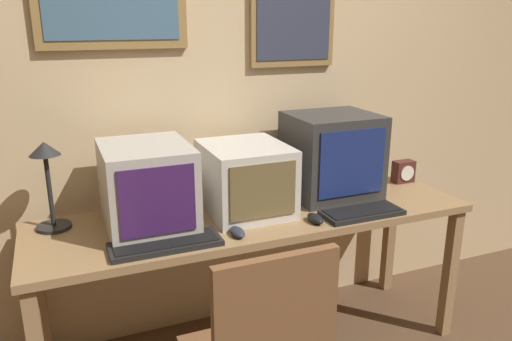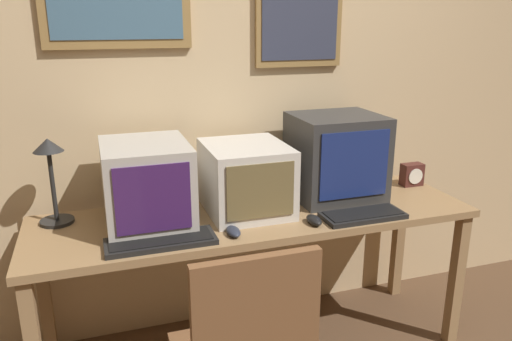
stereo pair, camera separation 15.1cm
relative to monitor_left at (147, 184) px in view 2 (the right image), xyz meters
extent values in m
cube|color=#D1B284|center=(0.50, 0.35, 0.36)|extent=(8.00, 0.05, 2.60)
cube|color=olive|center=(0.85, 0.31, 0.71)|extent=(0.47, 0.02, 0.50)
cube|color=#33384C|center=(0.85, 0.30, 0.71)|extent=(0.41, 0.01, 0.43)
cube|color=#99754C|center=(0.50, -0.04, -0.20)|extent=(2.09, 0.61, 0.04)
cube|color=#99754C|center=(1.49, -0.30, -0.58)|extent=(0.06, 0.06, 0.72)
cube|color=#99754C|center=(-0.50, 0.22, -0.58)|extent=(0.06, 0.06, 0.72)
cube|color=#99754C|center=(1.49, 0.22, -0.58)|extent=(0.06, 0.06, 0.72)
cube|color=#B7B2A8|center=(0.00, 0.00, 0.00)|extent=(0.37, 0.44, 0.37)
cube|color=#3D1E56|center=(0.00, -0.22, 0.01)|extent=(0.30, 0.01, 0.28)
cube|color=beige|center=(0.46, 0.01, -0.02)|extent=(0.38, 0.43, 0.33)
cube|color=brown|center=(0.46, -0.20, -0.02)|extent=(0.31, 0.01, 0.25)
cube|color=#333333|center=(0.96, 0.06, 0.03)|extent=(0.44, 0.38, 0.43)
cube|color=navy|center=(0.96, -0.13, 0.04)|extent=(0.36, 0.01, 0.32)
cube|color=black|center=(0.02, -0.24, -0.18)|extent=(0.45, 0.17, 0.02)
cube|color=black|center=(0.02, -0.24, -0.16)|extent=(0.42, 0.14, 0.00)
cube|color=black|center=(0.95, -0.25, -0.18)|extent=(0.39, 0.17, 0.02)
cube|color=black|center=(0.95, -0.25, -0.16)|extent=(0.36, 0.14, 0.00)
ellipsoid|color=#282D3D|center=(0.33, -0.25, -0.17)|extent=(0.06, 0.11, 0.03)
ellipsoid|color=black|center=(0.70, -0.25, -0.17)|extent=(0.06, 0.11, 0.04)
cube|color=#4C231E|center=(1.45, 0.08, -0.12)|extent=(0.12, 0.07, 0.12)
cylinder|color=white|center=(1.45, 0.05, -0.12)|extent=(0.09, 0.00, 0.09)
cylinder|color=black|center=(-0.40, 0.14, -0.18)|extent=(0.15, 0.15, 0.02)
cylinder|color=black|center=(-0.40, 0.14, -0.01)|extent=(0.02, 0.02, 0.33)
cone|color=black|center=(-0.40, 0.14, 0.18)|extent=(0.13, 0.13, 0.06)
cube|color=brown|center=(0.22, -0.88, -0.22)|extent=(0.41, 0.04, 0.50)
camera|label=1|loc=(-0.35, -2.09, 0.70)|focal=35.00mm
camera|label=2|loc=(-0.20, -2.14, 0.70)|focal=35.00mm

